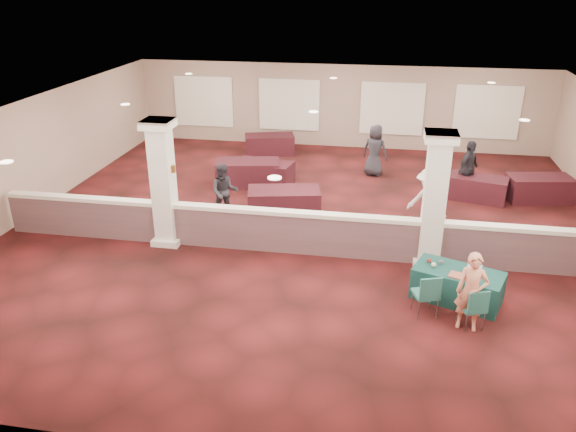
% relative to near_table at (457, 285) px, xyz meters
% --- Properties ---
extents(ground, '(16.00, 16.00, 0.00)m').
position_rel_near_table_xyz_m(ground, '(-3.50, 3.08, -0.34)').
color(ground, '#481213').
rests_on(ground, ground).
extents(wall_back, '(16.00, 0.04, 3.20)m').
position_rel_near_table_xyz_m(wall_back, '(-3.50, 11.08, 1.26)').
color(wall_back, gray).
rests_on(wall_back, ground).
extents(wall_front, '(16.00, 0.04, 3.20)m').
position_rel_near_table_xyz_m(wall_front, '(-3.50, -4.92, 1.26)').
color(wall_front, gray).
rests_on(wall_front, ground).
extents(wall_left, '(0.04, 16.00, 3.20)m').
position_rel_near_table_xyz_m(wall_left, '(-11.50, 3.08, 1.26)').
color(wall_left, gray).
rests_on(wall_left, ground).
extents(ceiling, '(16.00, 16.00, 0.02)m').
position_rel_near_table_xyz_m(ceiling, '(-3.50, 3.08, 2.86)').
color(ceiling, white).
rests_on(ceiling, wall_back).
extents(partition_wall, '(15.60, 0.28, 1.10)m').
position_rel_near_table_xyz_m(partition_wall, '(-3.50, 1.58, 0.22)').
color(partition_wall, brown).
rests_on(partition_wall, ground).
extents(column_left, '(0.72, 0.72, 3.20)m').
position_rel_near_table_xyz_m(column_left, '(-7.00, 1.58, 1.29)').
color(column_left, white).
rests_on(column_left, ground).
extents(column_right, '(0.72, 0.72, 3.20)m').
position_rel_near_table_xyz_m(column_right, '(-0.50, 1.58, 1.29)').
color(column_right, white).
rests_on(column_right, ground).
extents(sconce_left, '(0.12, 0.12, 0.18)m').
position_rel_near_table_xyz_m(sconce_left, '(-7.28, 1.58, 1.66)').
color(sconce_left, brown).
rests_on(sconce_left, column_left).
extents(sconce_right, '(0.12, 0.12, 0.18)m').
position_rel_near_table_xyz_m(sconce_right, '(-6.72, 1.58, 1.66)').
color(sconce_right, brown).
rests_on(sconce_right, column_left).
extents(near_table, '(1.98, 1.46, 0.69)m').
position_rel_near_table_xyz_m(near_table, '(0.00, 0.00, 0.00)').
color(near_table, '#0E3431').
rests_on(near_table, ground).
extents(conf_chair_main, '(0.57, 0.57, 0.88)m').
position_rel_near_table_xyz_m(conf_chair_main, '(0.20, -1.04, 0.18)').
color(conf_chair_main, '#216251').
rests_on(conf_chair_main, ground).
extents(conf_chair_side, '(0.59, 0.59, 0.93)m').
position_rel_near_table_xyz_m(conf_chair_side, '(-0.67, -0.74, 0.21)').
color(conf_chair_side, '#216251').
rests_on(conf_chair_side, ground).
extents(woman, '(0.63, 0.47, 1.60)m').
position_rel_near_table_xyz_m(woman, '(0.11, -1.02, 0.46)').
color(woman, '#D6735D').
rests_on(woman, ground).
extents(far_table_front_left, '(2.17, 1.37, 0.82)m').
position_rel_near_table_xyz_m(far_table_front_left, '(-6.00, 6.08, 0.07)').
color(far_table_front_left, black).
rests_on(far_table_front_left, ground).
extents(far_table_front_center, '(2.18, 1.40, 0.82)m').
position_rel_near_table_xyz_m(far_table_front_center, '(-4.38, 3.73, 0.06)').
color(far_table_front_center, black).
rests_on(far_table_front_center, ground).
extents(far_table_front_right, '(1.92, 1.30, 0.71)m').
position_rel_near_table_xyz_m(far_table_front_right, '(1.16, 6.08, 0.01)').
color(far_table_front_right, black).
rests_on(far_table_front_right, ground).
extents(far_table_back_left, '(2.00, 1.38, 0.74)m').
position_rel_near_table_xyz_m(far_table_back_left, '(-6.00, 9.58, 0.03)').
color(far_table_back_left, black).
rests_on(far_table_back_left, ground).
extents(far_table_back_center, '(1.97, 1.23, 0.75)m').
position_rel_near_table_xyz_m(far_table_back_center, '(-5.50, 6.28, 0.03)').
color(far_table_back_center, black).
rests_on(far_table_back_center, ground).
extents(far_table_back_right, '(1.99, 1.23, 0.76)m').
position_rel_near_table_xyz_m(far_table_back_right, '(3.00, 6.28, 0.03)').
color(far_table_back_right, black).
rests_on(far_table_back_right, ground).
extents(attendee_a, '(0.86, 0.64, 1.61)m').
position_rel_near_table_xyz_m(attendee_a, '(-5.97, 3.28, 0.46)').
color(attendee_a, black).
rests_on(attendee_a, ground).
extents(attendee_b, '(1.27, 1.19, 1.87)m').
position_rel_near_table_xyz_m(attendee_b, '(-0.50, 3.08, 0.59)').
color(attendee_b, beige).
rests_on(attendee_b, ground).
extents(attendee_c, '(1.00, 1.13, 1.76)m').
position_rel_near_table_xyz_m(attendee_c, '(0.86, 6.28, 0.54)').
color(attendee_c, black).
rests_on(attendee_c, ground).
extents(attendee_d, '(0.97, 0.72, 1.75)m').
position_rel_near_table_xyz_m(attendee_d, '(-2.00, 7.79, 0.53)').
color(attendee_d, black).
rests_on(attendee_d, ground).
extents(laptop_base, '(0.37, 0.31, 0.02)m').
position_rel_near_table_xyz_m(laptop_base, '(0.25, -0.14, 0.35)').
color(laptop_base, silver).
rests_on(laptop_base, near_table).
extents(laptop_screen, '(0.29, 0.12, 0.21)m').
position_rel_near_table_xyz_m(laptop_screen, '(0.29, -0.04, 0.46)').
color(laptop_screen, silver).
rests_on(laptop_screen, near_table).
extents(screen_glow, '(0.27, 0.10, 0.18)m').
position_rel_near_table_xyz_m(screen_glow, '(0.28, -0.05, 0.45)').
color(screen_glow, '#B1BBD5').
rests_on(screen_glow, near_table).
extents(knitting, '(0.45, 0.40, 0.03)m').
position_rel_near_table_xyz_m(knitting, '(-0.04, -0.24, 0.36)').
color(knitting, '#D64922').
rests_on(knitting, near_table).
extents(yarn_cream, '(0.10, 0.10, 0.10)m').
position_rel_near_table_xyz_m(yarn_cream, '(-0.52, 0.09, 0.39)').
color(yarn_cream, beige).
rests_on(yarn_cream, near_table).
extents(yarn_red, '(0.09, 0.09, 0.09)m').
position_rel_near_table_xyz_m(yarn_red, '(-0.60, 0.27, 0.39)').
color(yarn_red, maroon).
rests_on(yarn_red, near_table).
extents(yarn_grey, '(0.10, 0.10, 0.10)m').
position_rel_near_table_xyz_m(yarn_grey, '(-0.36, 0.25, 0.39)').
color(yarn_grey, '#49484D').
rests_on(yarn_grey, near_table).
extents(scissors, '(0.12, 0.07, 0.01)m').
position_rel_near_table_xyz_m(scissors, '(0.48, -0.46, 0.35)').
color(scissors, red).
rests_on(scissors, near_table).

